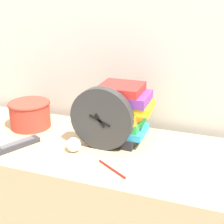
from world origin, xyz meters
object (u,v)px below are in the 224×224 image
object	(u,v)px
book_stack	(122,113)
tv_remote	(17,145)
basket	(30,113)
crumpled_paper_ball	(74,145)
pen	(112,169)
desk_clock	(102,119)

from	to	relation	value
book_stack	tv_remote	bearing A→B (deg)	-150.55
basket	tv_remote	size ratio (longest dim) A/B	1.02
book_stack	tv_remote	distance (m)	0.46
tv_remote	crumpled_paper_ball	world-z (taller)	crumpled_paper_ball
crumpled_paper_ball	pen	bearing A→B (deg)	-22.72
basket	crumpled_paper_ball	distance (m)	0.34
desk_clock	book_stack	xyz separation A→B (m)	(0.05, 0.10, -0.01)
tv_remote	crumpled_paper_ball	distance (m)	0.24
desk_clock	basket	world-z (taller)	desk_clock
desk_clock	book_stack	distance (m)	0.12
desk_clock	tv_remote	world-z (taller)	desk_clock
book_stack	tv_remote	world-z (taller)	book_stack
book_stack	basket	world-z (taller)	book_stack
tv_remote	pen	world-z (taller)	tv_remote
basket	pen	world-z (taller)	basket
tv_remote	pen	distance (m)	0.43
basket	pen	distance (m)	0.55
book_stack	crumpled_paper_ball	bearing A→B (deg)	-130.95
basket	book_stack	bearing A→B (deg)	2.04
basket	tv_remote	xyz separation A→B (m)	(0.06, -0.20, -0.06)
desk_clock	book_stack	size ratio (longest dim) A/B	1.03
book_stack	pen	world-z (taller)	book_stack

